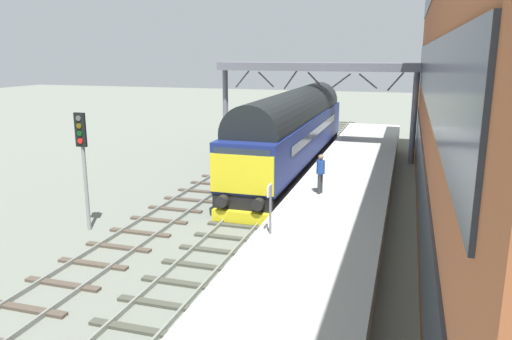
# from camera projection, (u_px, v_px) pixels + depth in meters

# --- Properties ---
(ground_plane) EXTENTS (140.00, 140.00, 0.00)m
(ground_plane) POSITION_uv_depth(u_px,v_px,m) (253.00, 212.00, 21.39)
(ground_plane) COLOR slate
(ground_plane) RESTS_ON ground
(track_main) EXTENTS (2.50, 60.00, 0.15)m
(track_main) POSITION_uv_depth(u_px,v_px,m) (253.00, 211.00, 21.37)
(track_main) COLOR gray
(track_main) RESTS_ON ground
(track_adjacent_west) EXTENTS (2.50, 60.00, 0.15)m
(track_adjacent_west) POSITION_uv_depth(u_px,v_px,m) (183.00, 204.00, 22.32)
(track_adjacent_west) COLOR slate
(track_adjacent_west) RESTS_ON ground
(station_platform) EXTENTS (4.00, 44.00, 1.01)m
(station_platform) POSITION_uv_depth(u_px,v_px,m) (337.00, 209.00, 20.25)
(station_platform) COLOR #ACAFA8
(station_platform) RESTS_ON ground
(station_building) EXTENTS (5.41, 32.67, 11.58)m
(station_building) POSITION_uv_depth(u_px,v_px,m) (508.00, 79.00, 17.50)
(station_building) COLOR #97512F
(station_building) RESTS_ON ground
(diesel_locomotive) EXTENTS (2.74, 18.59, 4.68)m
(diesel_locomotive) POSITION_uv_depth(u_px,v_px,m) (293.00, 130.00, 27.91)
(diesel_locomotive) COLOR black
(diesel_locomotive) RESTS_ON ground
(signal_post_near) EXTENTS (0.44, 0.22, 4.57)m
(signal_post_near) POSITION_uv_depth(u_px,v_px,m) (83.00, 155.00, 18.57)
(signal_post_near) COLOR gray
(signal_post_near) RESTS_ON ground
(platform_number_sign) EXTENTS (0.10, 0.44, 1.62)m
(platform_number_sign) POSITION_uv_depth(u_px,v_px,m) (270.00, 201.00, 15.82)
(platform_number_sign) COLOR slate
(platform_number_sign) RESTS_ON station_platform
(waiting_passenger) EXTENTS (0.41, 0.50, 1.64)m
(waiting_passenger) POSITION_uv_depth(u_px,v_px,m) (321.00, 170.00, 20.42)
(waiting_passenger) COLOR #313438
(waiting_passenger) RESTS_ON station_platform
(overhead_footbridge) EXTENTS (12.62, 2.00, 6.10)m
(overhead_footbridge) POSITION_uv_depth(u_px,v_px,m) (316.00, 72.00, 31.27)
(overhead_footbridge) COLOR slate
(overhead_footbridge) RESTS_ON ground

